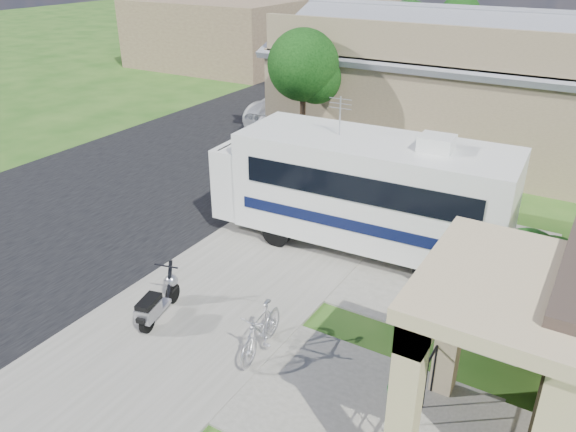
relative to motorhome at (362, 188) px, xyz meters
The scene contains 18 objects.
ground 4.58m from the motorhome, 97.57° to the right, with size 120.00×120.00×0.00m, color #1F4913.
street_slab 10.03m from the motorhome, 144.50° to the left, with size 9.00×80.00×0.02m, color black.
sidewalk_slab 6.17m from the motorhome, 105.22° to the left, with size 4.00×80.00×0.06m, color slate.
driveway_slab 1.86m from the motorhome, 15.10° to the left, with size 7.00×6.00×0.05m, color slate.
walk_slab 6.00m from the motorhome, 65.11° to the right, with size 4.00×3.00×0.05m, color slate.
warehouse 9.74m from the motorhome, 93.33° to the left, with size 12.50×8.40×5.04m.
distant_bldg_far 24.98m from the motorhome, 134.70° to the left, with size 10.00×8.00×4.00m, color brown.
distant_bldg_near 33.58m from the motorhome, 117.62° to the left, with size 8.00×7.00×3.20m, color #7D6B4E.
street_tree_a 6.63m from the motorhome, 131.59° to the left, with size 2.44×2.40×4.58m.
street_tree_b 15.51m from the motorhome, 106.07° to the left, with size 2.44×2.40×4.73m.
street_tree_c 24.23m from the motorhome, 100.15° to the left, with size 2.44×2.40×4.42m.
motorhome is the anchor object (origin of this frame).
shrub 4.93m from the motorhome, 30.13° to the right, with size 2.16×2.06×2.65m.
scooter 5.64m from the motorhome, 113.14° to the right, with size 0.68×1.52×1.01m.
bicycle 4.96m from the motorhome, 87.69° to the right, with size 0.45×1.61×0.97m, color #A6A5AC.
pickup_truck 11.10m from the motorhome, 127.41° to the left, with size 2.82×6.11×1.70m, color white.
van 16.99m from the motorhome, 114.12° to the left, with size 2.59×6.37×1.85m, color white.
garden_hose 5.62m from the motorhome, 58.37° to the right, with size 0.39×0.39×0.18m, color #146421.
Camera 1 is at (5.52, -7.56, 6.97)m, focal length 35.00 mm.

